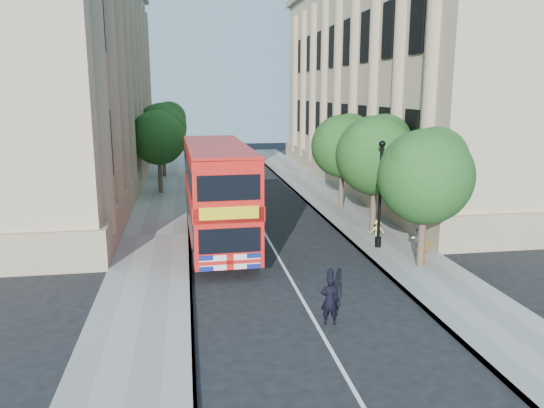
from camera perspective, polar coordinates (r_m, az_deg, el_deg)
name	(u,v)px	position (r m, az deg, el deg)	size (l,w,h in m)	color
ground	(305,303)	(19.56, 3.52, -10.62)	(120.00, 120.00, 0.00)	black
pavement_right	(365,227)	(30.21, 10.01, -2.45)	(3.50, 80.00, 0.12)	gray
pavement_left	(156,236)	(28.63, -12.33, -3.36)	(3.50, 80.00, 0.12)	gray
building_right	(408,72)	(45.28, 14.39, 13.56)	(12.00, 38.00, 18.00)	tan
building_left	(47,70)	(42.73, -23.06, 13.10)	(12.00, 38.00, 18.00)	tan
tree_right_near	(426,171)	(23.11, 16.26, 3.40)	(4.00, 4.00, 6.08)	#473828
tree_right_mid	(376,151)	(28.57, 11.14, 5.63)	(4.20, 4.20, 6.37)	#473828
tree_right_far	(343,143)	(34.24, 7.65, 6.56)	(4.00, 4.00, 6.15)	#473828
tree_left_far	(159,134)	(39.78, -12.06, 7.35)	(4.00, 4.00, 6.30)	#473828
tree_left_back	(163,124)	(47.74, -11.65, 8.42)	(4.20, 4.20, 6.65)	#473828
lamp_post	(380,199)	(25.76, 11.53, 0.57)	(0.32, 0.32, 5.16)	black
double_decker_bus	(218,192)	(26.02, -5.88, 1.34)	(3.11, 10.74, 4.93)	red
box_van	(214,204)	(29.24, -6.23, 0.01)	(2.39, 5.34, 2.99)	black
police_constable	(330,300)	(17.71, 6.24, -10.26)	(0.61, 0.40, 1.66)	black
woman_pedestrian	(416,238)	(25.51, 15.23, -3.51)	(0.73, 0.57, 1.51)	beige
child_a	(424,250)	(24.20, 16.01, -4.74)	(0.72, 0.30, 1.23)	orange
child_b	(377,230)	(27.23, 11.25, -2.79)	(0.70, 0.40, 1.09)	#FBE455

